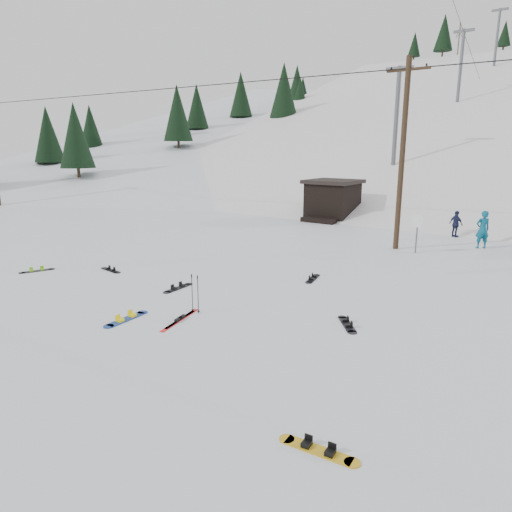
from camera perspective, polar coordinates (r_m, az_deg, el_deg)
The scene contains 21 objects.
ground at distance 13.33m, azimuth -12.34°, elevation -8.59°, with size 200.00×200.00×0.00m, color white.
ski_slope at distance 66.04m, azimuth 26.37°, elevation -2.88°, with size 60.00×75.00×45.00m, color white.
ridge_left at distance 73.90m, azimuth -3.11°, elevation 0.93°, with size 34.00×85.00×38.00m, color white.
treeline_left at distance 64.96m, azimuth -6.32°, elevation 8.97°, with size 20.00×64.00×10.00m, color black, non-canonical shape.
utility_pole at distance 23.33m, azimuth 17.83°, elevation 12.19°, with size 2.00×0.26×9.00m.
trail_sign at distance 22.89m, azimuth 19.50°, elevation 3.47°, with size 0.50×0.09×1.85m.
lift_hut at distance 32.62m, azimuth 9.52°, elevation 6.96°, with size 3.40×4.10×2.75m.
lift_tower_near at distance 40.52m, azimuth 17.19°, elevation 16.99°, with size 2.20×0.36×8.00m.
lift_tower_mid at distance 60.40m, azimuth 24.27°, elevation 21.28°, with size 2.20×0.36×8.00m.
lift_tower_far at distance 80.86m, azimuth 27.95°, elevation 23.31°, with size 2.20×0.36×8.00m.
hero_snowboard at distance 14.03m, azimuth -15.92°, elevation -7.53°, with size 0.39×1.61×0.11m.
hero_skis at distance 13.63m, azimuth -9.48°, elevation -7.81°, with size 0.57×1.91×0.10m.
ski_poles at distance 14.00m, azimuth -7.63°, elevation -4.64°, with size 0.33×0.09×1.19m.
board_scatter_a at distance 19.65m, azimuth -17.72°, elevation -1.68°, with size 1.30×0.38×0.09m.
board_scatter_b at distance 16.61m, azimuth -9.70°, elevation -3.93°, with size 0.34×1.44×0.10m.
board_scatter_c at distance 20.67m, azimuth -25.70°, elevation -1.65°, with size 0.66×1.29×0.10m.
board_scatter_d at distance 13.37m, azimuth 11.31°, elevation -8.34°, with size 0.98×1.15×0.10m.
board_scatter_e at distance 8.30m, azimuth 7.78°, elevation -22.87°, with size 1.44×0.37×0.10m.
board_scatter_f at distance 17.66m, azimuth 7.11°, elevation -2.80°, with size 0.51×1.36×0.10m.
skier_teal at distance 25.37m, azimuth 26.46°, elevation 2.98°, with size 0.69×0.45×1.89m, color #0B5570.
skier_navy at distance 27.99m, azimuth 23.72°, elevation 3.69°, with size 0.87×0.36×1.49m, color #1A2142.
Camera 1 is at (9.33, -8.15, 4.92)m, focal length 32.00 mm.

